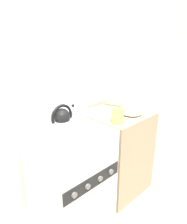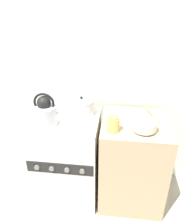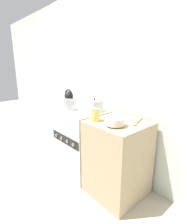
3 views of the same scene
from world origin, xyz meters
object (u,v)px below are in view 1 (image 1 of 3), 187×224
object	(u,v)px
enamel_bowl	(132,110)
stove	(72,178)
kettle	(63,127)
storage_jar	(118,116)
cooking_pot	(73,115)

from	to	relation	value
enamel_bowl	stove	bearing A→B (deg)	171.77
kettle	storage_jar	size ratio (longest dim) A/B	2.13
kettle	storage_jar	xyz separation A→B (m)	(0.56, -0.04, -0.05)
enamel_bowl	storage_jar	bearing A→B (deg)	-171.94
cooking_pot	enamel_bowl	distance (m)	0.59
stove	kettle	distance (m)	0.57
stove	kettle	size ratio (longest dim) A/B	3.17
kettle	cooking_pot	world-z (taller)	kettle
storage_jar	enamel_bowl	bearing A→B (deg)	8.06
cooking_pot	storage_jar	xyz separation A→B (m)	(0.29, -0.25, -0.02)
kettle	enamel_bowl	world-z (taller)	kettle
cooking_pot	storage_jar	size ratio (longest dim) A/B	1.82
cooking_pot	storage_jar	distance (m)	0.39
stove	enamel_bowl	size ratio (longest dim) A/B	4.45
stove	storage_jar	xyz separation A→B (m)	(0.43, -0.13, 0.50)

